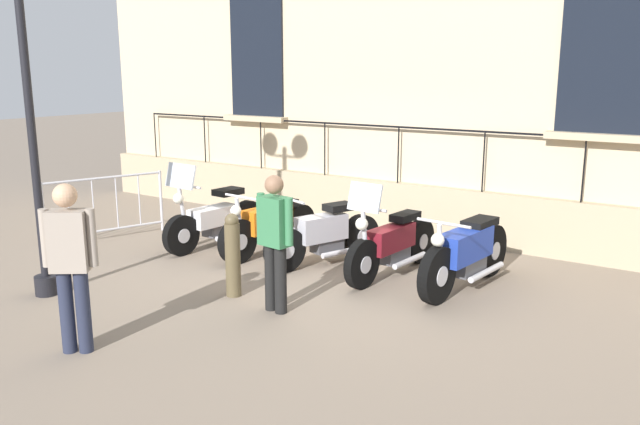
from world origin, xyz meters
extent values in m
plane|color=gray|center=(0.00, 0.00, 0.00)|extent=(60.00, 60.00, 0.00)
cube|color=tan|center=(-2.39, 0.00, 0.44)|extent=(0.20, 13.95, 0.88)
cube|color=black|center=(-2.45, 3.07, 2.98)|extent=(0.06, 1.22, 2.22)
cube|color=tan|center=(-2.37, 3.07, 1.82)|extent=(0.24, 1.42, 0.10)
cube|color=black|center=(-2.45, -3.07, 2.98)|extent=(0.06, 1.22, 2.22)
cube|color=tan|center=(-2.37, -3.07, 1.82)|extent=(0.24, 1.42, 0.10)
cube|color=black|center=(-2.35, 0.00, 1.81)|extent=(0.03, 11.72, 0.03)
cylinder|color=black|center=(-2.35, -5.86, 1.34)|extent=(0.02, 0.02, 0.93)
cylinder|color=black|center=(-2.35, -4.39, 1.34)|extent=(0.02, 0.02, 0.93)
cylinder|color=black|center=(-2.35, -2.93, 1.34)|extent=(0.02, 0.02, 0.93)
cylinder|color=black|center=(-2.35, -1.46, 1.34)|extent=(0.02, 0.02, 0.93)
cylinder|color=black|center=(-2.35, 0.00, 1.34)|extent=(0.02, 0.02, 0.93)
cylinder|color=black|center=(-2.35, 1.46, 1.34)|extent=(0.02, 0.02, 0.93)
cylinder|color=black|center=(-2.35, 2.93, 1.34)|extent=(0.02, 0.02, 0.93)
cylinder|color=black|center=(0.63, -2.08, 0.31)|extent=(0.63, 0.18, 0.62)
cylinder|color=silver|center=(0.63, -2.08, 0.31)|extent=(0.23, 0.16, 0.22)
cylinder|color=black|center=(-0.76, -1.96, 0.31)|extent=(0.63, 0.18, 0.62)
cylinder|color=silver|center=(-0.76, -1.96, 0.31)|extent=(0.23, 0.16, 0.22)
cube|color=silver|center=(-0.02, -2.02, 0.49)|extent=(0.83, 0.40, 0.29)
cube|color=#4C4C51|center=(-0.12, -2.01, 0.28)|extent=(0.50, 0.31, 0.22)
cube|color=black|center=(-0.35, -1.99, 0.83)|extent=(0.47, 0.34, 0.10)
cylinder|color=silver|center=(0.58, -2.07, 0.68)|extent=(0.16, 0.07, 0.75)
cylinder|color=silver|center=(0.53, -2.07, 1.05)|extent=(0.10, 0.73, 0.04)
sphere|color=white|center=(0.65, -2.08, 0.87)|extent=(0.16, 0.16, 0.16)
cylinder|color=silver|center=(-0.25, -1.82, 0.17)|extent=(0.72, 0.14, 0.08)
cube|color=silver|center=(0.59, -2.08, 1.20)|extent=(0.17, 0.60, 0.36)
cylinder|color=black|center=(0.46, -1.11, 0.33)|extent=(0.66, 0.21, 0.65)
cylinder|color=silver|center=(0.46, -1.11, 0.33)|extent=(0.24, 0.19, 0.23)
cylinder|color=black|center=(-0.86, -0.98, 0.33)|extent=(0.66, 0.21, 0.65)
cylinder|color=silver|center=(-0.86, -0.98, 0.33)|extent=(0.24, 0.19, 0.23)
cube|color=orange|center=(-0.15, -1.05, 0.54)|extent=(0.86, 0.38, 0.35)
cube|color=#4C4C51|center=(-0.25, -1.04, 0.29)|extent=(0.52, 0.28, 0.23)
cube|color=black|center=(-0.49, -1.01, 0.73)|extent=(0.49, 0.31, 0.10)
cylinder|color=silver|center=(0.41, -1.10, 0.64)|extent=(0.16, 0.08, 0.64)
cylinder|color=silver|center=(0.36, -1.10, 0.96)|extent=(0.10, 0.65, 0.04)
sphere|color=white|center=(0.48, -1.11, 0.78)|extent=(0.16, 0.16, 0.16)
cylinder|color=silver|center=(-0.39, -0.86, 0.18)|extent=(0.76, 0.15, 0.08)
cylinder|color=black|center=(0.41, -0.30, 0.31)|extent=(0.63, 0.34, 0.63)
cylinder|color=silver|center=(0.41, -0.30, 0.31)|extent=(0.26, 0.22, 0.22)
cylinder|color=black|center=(-0.86, 0.16, 0.31)|extent=(0.63, 0.34, 0.63)
cylinder|color=silver|center=(-0.86, 0.16, 0.31)|extent=(0.26, 0.22, 0.22)
cube|color=#B2B2BC|center=(-0.18, -0.09, 0.53)|extent=(0.81, 0.54, 0.36)
cube|color=#4C4C51|center=(-0.27, -0.05, 0.28)|extent=(0.51, 0.38, 0.22)
cube|color=black|center=(-0.47, 0.02, 0.80)|extent=(0.49, 0.39, 0.10)
cylinder|color=silver|center=(0.36, -0.28, 0.66)|extent=(0.17, 0.11, 0.70)
cylinder|color=silver|center=(0.32, -0.27, 1.01)|extent=(0.26, 0.63, 0.04)
sphere|color=white|center=(0.43, -0.31, 0.83)|extent=(0.16, 0.16, 0.16)
cylinder|color=silver|center=(-0.35, 0.15, 0.17)|extent=(0.67, 0.31, 0.08)
cylinder|color=black|center=(0.41, 0.92, 0.32)|extent=(0.65, 0.17, 0.64)
cylinder|color=silver|center=(0.41, 0.92, 0.32)|extent=(0.24, 0.16, 0.22)
cylinder|color=black|center=(-1.03, 1.05, 0.32)|extent=(0.65, 0.17, 0.64)
cylinder|color=silver|center=(-1.03, 1.05, 0.32)|extent=(0.24, 0.16, 0.22)
cube|color=maroon|center=(-0.26, 0.98, 0.52)|extent=(0.87, 0.33, 0.32)
cube|color=#4C4C51|center=(-0.36, 0.99, 0.29)|extent=(0.53, 0.25, 0.22)
cube|color=black|center=(-0.61, 1.01, 0.76)|extent=(0.50, 0.27, 0.10)
cylinder|color=silver|center=(0.36, 0.93, 0.68)|extent=(0.16, 0.07, 0.72)
cylinder|color=silver|center=(0.31, 0.93, 1.03)|extent=(0.09, 0.57, 0.04)
sphere|color=white|center=(0.43, 0.92, 0.85)|extent=(0.16, 0.16, 0.16)
cylinder|color=silver|center=(-0.51, 1.15, 0.18)|extent=(0.77, 0.15, 0.08)
cube|color=silver|center=(0.37, 0.93, 1.18)|extent=(0.16, 0.47, 0.36)
cylinder|color=black|center=(0.38, 1.94, 0.35)|extent=(0.71, 0.21, 0.70)
cylinder|color=silver|center=(0.38, 1.94, 0.35)|extent=(0.26, 0.18, 0.24)
cylinder|color=black|center=(-1.04, 2.10, 0.35)|extent=(0.71, 0.21, 0.70)
cylinder|color=silver|center=(-1.04, 2.10, 0.35)|extent=(0.26, 0.18, 0.24)
cube|color=#1E389E|center=(-0.28, 2.01, 0.58)|extent=(0.99, 0.43, 0.38)
cube|color=#4C4C51|center=(-0.38, 2.02, 0.31)|extent=(0.60, 0.32, 0.24)
cube|color=black|center=(-0.67, 2.06, 0.80)|extent=(0.57, 0.35, 0.10)
cylinder|color=silver|center=(0.33, 1.94, 0.66)|extent=(0.16, 0.08, 0.63)
cylinder|color=silver|center=(0.28, 1.95, 0.97)|extent=(0.11, 0.71, 0.04)
sphere|color=white|center=(0.40, 1.94, 0.79)|extent=(0.16, 0.16, 0.16)
cylinder|color=silver|center=(-0.55, 2.22, 0.19)|extent=(0.87, 0.18, 0.08)
cylinder|color=black|center=(2.79, -2.21, 0.12)|extent=(0.28, 0.28, 0.24)
cylinder|color=black|center=(2.79, -2.21, 2.16)|extent=(0.10, 0.10, 4.31)
cylinder|color=#B7B7BF|center=(-0.29, -3.49, 0.53)|extent=(0.05, 0.05, 1.05)
cylinder|color=#B7B7BF|center=(1.54, -4.11, 0.53)|extent=(0.05, 0.05, 1.05)
cylinder|color=#B7B7BF|center=(0.63, -3.80, 1.02)|extent=(1.84, 0.66, 0.04)
cylinder|color=#B7B7BF|center=(0.63, -3.80, 0.15)|extent=(1.84, 0.66, 0.04)
cylinder|color=#B7B7BF|center=(0.08, -3.62, 0.60)|extent=(0.02, 0.02, 0.87)
cylinder|color=#B7B7BF|center=(0.45, -3.74, 0.60)|extent=(0.02, 0.02, 0.87)
cylinder|color=#B7B7BF|center=(0.81, -3.86, 0.60)|extent=(0.02, 0.02, 0.87)
cylinder|color=#B7B7BF|center=(1.18, -3.99, 0.60)|extent=(0.02, 0.02, 0.87)
cylinder|color=brown|center=(1.53, -0.25, 0.46)|extent=(0.19, 0.19, 0.92)
sphere|color=brown|center=(1.53, -0.25, 0.96)|extent=(0.17, 0.17, 0.17)
cylinder|color=black|center=(1.64, 0.42, 0.40)|extent=(0.14, 0.14, 0.79)
cylinder|color=black|center=(1.66, 0.58, 0.40)|extent=(0.14, 0.14, 0.79)
cube|color=#337247|center=(1.65, 0.50, 1.07)|extent=(0.26, 0.38, 0.56)
sphere|color=#8C664C|center=(1.65, 0.50, 1.49)|extent=(0.21, 0.21, 0.21)
cylinder|color=#337247|center=(1.62, 0.28, 1.10)|extent=(0.09, 0.09, 0.53)
cylinder|color=#337247|center=(1.68, 0.72, 1.10)|extent=(0.09, 0.09, 0.53)
cylinder|color=#23283D|center=(3.66, -0.52, 0.42)|extent=(0.14, 0.14, 0.84)
cylinder|color=#23283D|center=(3.57, -0.40, 0.42)|extent=(0.14, 0.14, 0.84)
cube|color=gray|center=(3.61, -0.46, 1.14)|extent=(0.39, 0.42, 0.60)
sphere|color=tan|center=(3.61, -0.46, 1.58)|extent=(0.23, 0.23, 0.23)
cylinder|color=gray|center=(3.74, -0.64, 1.17)|extent=(0.09, 0.09, 0.57)
cylinder|color=gray|center=(3.49, -0.28, 1.17)|extent=(0.09, 0.09, 0.57)
camera|label=1|loc=(7.20, 4.84, 2.74)|focal=36.07mm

